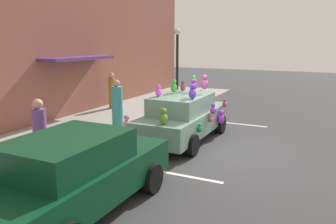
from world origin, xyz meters
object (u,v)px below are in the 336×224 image
at_px(pedestrian_near_shopfront, 40,135).
at_px(pedestrian_walking_past, 117,105).
at_px(parked_sedan_behind, 75,173).
at_px(plush_covered_car, 184,117).
at_px(street_lamp_post, 177,60).
at_px(teddy_bear_on_sidewalk, 127,123).
at_px(pedestrian_by_lamp, 112,91).

height_order(pedestrian_near_shopfront, pedestrian_walking_past, pedestrian_walking_past).
height_order(parked_sedan_behind, pedestrian_near_shopfront, pedestrian_near_shopfront).
bearing_deg(pedestrian_near_shopfront, pedestrian_walking_past, 7.59).
distance_m(plush_covered_car, street_lamp_post, 4.89).
bearing_deg(parked_sedan_behind, pedestrian_walking_past, 26.78).
relative_size(street_lamp_post, pedestrian_walking_past, 2.12).
bearing_deg(plush_covered_car, teddy_bear_on_sidewalk, 93.79).
bearing_deg(pedestrian_by_lamp, teddy_bear_on_sidewalk, -138.18).
bearing_deg(pedestrian_near_shopfront, pedestrian_by_lamp, 21.47).
bearing_deg(street_lamp_post, plush_covered_car, -152.87).
xyz_separation_m(parked_sedan_behind, pedestrian_near_shopfront, (1.28, 2.21, 0.16)).
bearing_deg(plush_covered_car, street_lamp_post, 27.13).
bearing_deg(pedestrian_walking_past, street_lamp_post, -9.18).
bearing_deg(pedestrian_near_shopfront, teddy_bear_on_sidewalk, -0.57).
bearing_deg(pedestrian_walking_past, parked_sedan_behind, -153.22).
bearing_deg(pedestrian_near_shopfront, parked_sedan_behind, -120.09).
bearing_deg(street_lamp_post, teddy_bear_on_sidewalk, 179.49).
relative_size(parked_sedan_behind, pedestrian_by_lamp, 2.56).
bearing_deg(parked_sedan_behind, pedestrian_by_lamp, 30.93).
distance_m(pedestrian_near_shopfront, pedestrian_walking_past, 4.24).
xyz_separation_m(parked_sedan_behind, teddy_bear_on_sidewalk, (5.16, 2.17, -0.38)).
distance_m(plush_covered_car, pedestrian_walking_past, 2.75).
distance_m(parked_sedan_behind, street_lamp_post, 9.79).
distance_m(parked_sedan_behind, pedestrian_by_lamp, 9.65).
relative_size(plush_covered_car, pedestrian_by_lamp, 2.66).
height_order(street_lamp_post, pedestrian_by_lamp, street_lamp_post).
relative_size(street_lamp_post, pedestrian_near_shopfront, 2.14).
distance_m(teddy_bear_on_sidewalk, pedestrian_walking_past, 0.86).
xyz_separation_m(parked_sedan_behind, pedestrian_walking_past, (5.48, 2.77, 0.15)).
height_order(pedestrian_walking_past, pedestrian_by_lamp, pedestrian_walking_past).
bearing_deg(parked_sedan_behind, teddy_bear_on_sidewalk, 22.80).
height_order(parked_sedan_behind, pedestrian_walking_past, pedestrian_walking_past).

